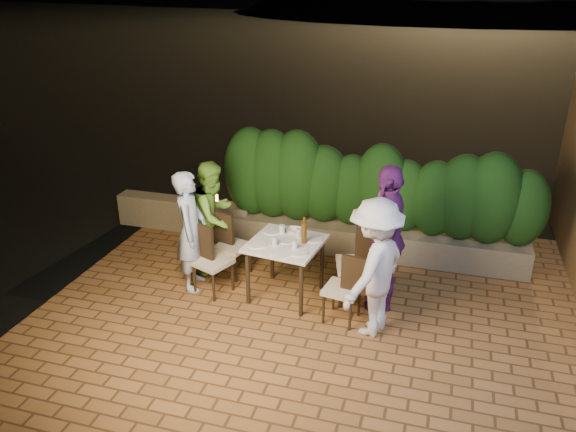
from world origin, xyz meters
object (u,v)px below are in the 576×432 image
at_px(chair_right_back, 356,263).
at_px(chair_right_front, 342,288).
at_px(chair_left_back, 232,245).
at_px(chair_left_front, 212,260).
at_px(parapet_lamp, 215,199).
at_px(diner_green, 214,216).
at_px(beer_bottle, 304,230).
at_px(diner_purple, 387,237).
at_px(bowl, 294,230).
at_px(diner_blue, 191,231).
at_px(diner_white, 374,268).
at_px(dining_table, 286,269).

bearing_deg(chair_right_back, chair_right_front, 66.07).
bearing_deg(chair_left_back, chair_left_front, -82.58).
bearing_deg(parapet_lamp, diner_green, -66.75).
xyz_separation_m(beer_bottle, chair_left_back, (-1.06, 0.30, -0.49)).
bearing_deg(chair_left_front, diner_green, 131.67).
bearing_deg(diner_purple, chair_right_back, -96.70).
bearing_deg(bowl, chair_left_front, -153.55).
xyz_separation_m(diner_blue, diner_purple, (2.40, 0.26, 0.11)).
xyz_separation_m(chair_right_back, parapet_lamp, (-2.42, 1.33, 0.06)).
distance_m(beer_bottle, diner_white, 1.05).
distance_m(bowl, chair_right_front, 1.04).
distance_m(diner_white, diner_purple, 0.62).
distance_m(diner_blue, diner_purple, 2.41).
xyz_separation_m(beer_bottle, chair_right_front, (0.56, -0.37, -0.49)).
distance_m(beer_bottle, parapet_lamp, 2.34).
height_order(diner_green, diner_white, diner_white).
bearing_deg(dining_table, diner_white, -21.45).
height_order(dining_table, diner_green, diner_green).
bearing_deg(diner_green, diner_purple, -87.47).
bearing_deg(diner_purple, diner_white, -13.08).
relative_size(dining_table, parapet_lamp, 6.03).
height_order(chair_left_back, chair_right_back, chair_right_back).
height_order(chair_left_front, diner_purple, diner_purple).
distance_m(diner_green, parapet_lamp, 1.13).
bearing_deg(parapet_lamp, chair_left_front, -67.86).
distance_m(chair_left_front, diner_white, 2.10).
xyz_separation_m(chair_right_front, diner_white, (0.36, -0.12, 0.37)).
distance_m(dining_table, parapet_lamp, 2.18).
bearing_deg(diner_green, chair_right_front, -102.71).
height_order(dining_table, chair_left_back, chair_left_back).
height_order(beer_bottle, diner_purple, diner_purple).
bearing_deg(diner_blue, chair_right_back, -96.54).
xyz_separation_m(bowl, chair_right_back, (0.82, -0.15, -0.27)).
bearing_deg(bowl, parapet_lamp, 143.41).
height_order(bowl, parapet_lamp, bowl).
relative_size(beer_bottle, diner_blue, 0.22).
bearing_deg(bowl, chair_left_back, 177.56).
relative_size(bowl, parapet_lamp, 1.36).
xyz_separation_m(chair_left_back, diner_purple, (2.03, -0.17, 0.46)).
bearing_deg(parapet_lamp, diner_purple, -25.54).
xyz_separation_m(diner_green, diner_white, (2.28, -0.91, 0.04)).
xyz_separation_m(diner_white, diner_purple, (0.05, 0.61, 0.09)).
height_order(chair_right_back, parapet_lamp, chair_right_back).
bearing_deg(diner_green, bowl, -88.19).
bearing_deg(chair_left_front, dining_table, 31.57).
xyz_separation_m(dining_table, beer_bottle, (0.22, 0.04, 0.54)).
relative_size(chair_left_front, parapet_lamp, 6.35).
bearing_deg(diner_green, diner_white, -101.98).
bearing_deg(beer_bottle, chair_left_front, -170.01).
distance_m(dining_table, bowl, 0.50).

